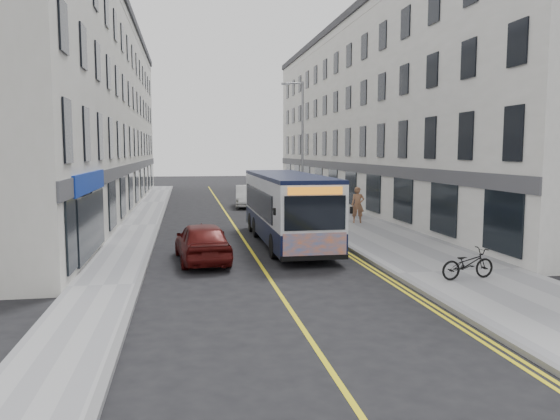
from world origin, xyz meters
name	(u,v)px	position (x,y,z in m)	size (l,w,h in m)	color
ground	(266,273)	(0.00, 0.00, 0.00)	(140.00, 140.00, 0.00)	black
pavement_east	(344,221)	(6.25, 12.00, 0.06)	(4.50, 64.00, 0.12)	#959598
pavement_west	(140,226)	(-5.00, 12.00, 0.06)	(2.00, 64.00, 0.12)	#959598
kerb_east	(305,222)	(4.00, 12.00, 0.07)	(0.18, 64.00, 0.13)	slate
kerb_west	(159,225)	(-4.00, 12.00, 0.07)	(0.18, 64.00, 0.13)	slate
road_centre_line	(234,225)	(0.00, 12.00, 0.00)	(0.12, 64.00, 0.01)	yellow
road_dbl_yellow_inner	(297,223)	(3.55, 12.00, 0.00)	(0.10, 64.00, 0.01)	yellow
road_dbl_yellow_outer	(301,223)	(3.75, 12.00, 0.00)	(0.10, 64.00, 0.01)	yellow
terrace_east	(379,117)	(11.50, 21.00, 6.50)	(6.00, 46.00, 13.00)	white
terrace_west	(86,113)	(-9.00, 21.00, 6.50)	(6.00, 46.00, 13.00)	silver
streetlamp	(301,144)	(4.17, 14.00, 4.38)	(1.32, 0.18, 8.00)	gray
city_bus	(287,206)	(1.72, 5.50, 1.65)	(2.43, 10.40, 3.02)	black
bicycle	(468,264)	(5.87, -2.36, 0.59)	(0.63, 1.80, 0.95)	black
pedestrian_near	(358,205)	(6.64, 10.80, 1.10)	(0.71, 0.47, 1.95)	#966444
pedestrian_far	(326,203)	(5.51, 13.34, 0.97)	(0.83, 0.64, 1.70)	black
car_white	(247,196)	(1.80, 21.30, 0.77)	(1.63, 4.68, 1.54)	silver
car_maroon	(202,242)	(-2.00, 2.21, 0.74)	(1.76, 4.36, 1.49)	#4B0E0C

